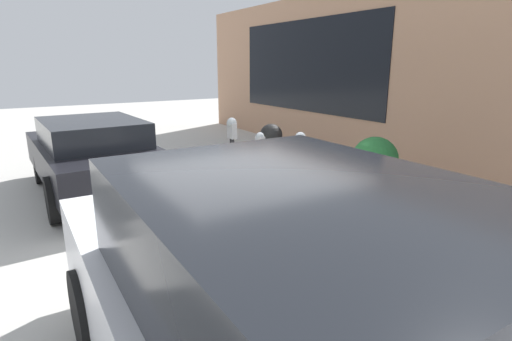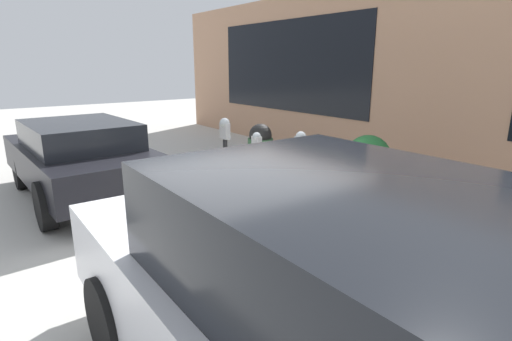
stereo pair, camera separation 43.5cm
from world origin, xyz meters
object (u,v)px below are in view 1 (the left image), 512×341
at_px(parking_meter_second, 299,171).
at_px(planter_box, 373,184).
at_px(parked_car_front, 287,310).
at_px(parking_meter_middle, 260,160).
at_px(trash_bin, 271,152).
at_px(parking_meter_nearest, 348,182).
at_px(parking_meter_fourth, 232,144).
at_px(parked_car_middle, 93,153).

xyz_separation_m(parking_meter_second, planter_box, (0.08, -1.52, -0.45)).
bearing_deg(parked_car_front, parking_meter_second, -38.65).
distance_m(parking_meter_second, planter_box, 1.59).
relative_size(parking_meter_middle, trash_bin, 1.14).
relative_size(parking_meter_nearest, parking_meter_second, 0.93).
distance_m(parking_meter_nearest, parking_meter_middle, 1.79).
bearing_deg(parking_meter_middle, parking_meter_fourth, -1.48).
bearing_deg(trash_bin, parking_meter_nearest, 160.34).
xyz_separation_m(parked_car_front, trash_bin, (4.75, -3.11, -0.30)).
bearing_deg(trash_bin, parking_meter_second, 153.85).
distance_m(parked_car_front, trash_bin, 5.69).
height_order(parking_meter_fourth, trash_bin, parking_meter_fourth).
bearing_deg(parked_car_front, planter_box, -54.11).
distance_m(parking_meter_fourth, parked_car_middle, 2.48).
bearing_deg(trash_bin, planter_box, -171.63).
height_order(parking_meter_nearest, parking_meter_second, parking_meter_second).
height_order(parking_meter_second, parking_meter_fourth, parking_meter_second).
height_order(parking_meter_nearest, parked_car_front, parked_car_front).
bearing_deg(trash_bin, parking_meter_fourth, 115.78).
relative_size(parked_car_front, parked_car_middle, 1.12).
bearing_deg(parking_meter_nearest, trash_bin, -19.66).
bearing_deg(parked_car_front, parking_meter_fourth, -24.01).
relative_size(parking_meter_nearest, parked_car_front, 0.30).
xyz_separation_m(parking_meter_middle, parking_meter_fourth, (0.91, -0.02, 0.10)).
xyz_separation_m(planter_box, parked_car_front, (-2.43, 3.45, 0.42)).
height_order(parking_meter_middle, trash_bin, parking_meter_middle).
distance_m(parking_meter_middle, trash_bin, 1.93).
bearing_deg(parking_meter_second, trash_bin, -26.15).
distance_m(planter_box, trash_bin, 2.35).
relative_size(parking_meter_middle, parking_meter_fourth, 0.92).
xyz_separation_m(parking_meter_fourth, parked_car_middle, (1.51, 1.96, -0.22)).
distance_m(parking_meter_nearest, planter_box, 1.86).
distance_m(parked_car_middle, trash_bin, 3.28).
height_order(parking_meter_second, parked_car_front, parked_car_front).
height_order(planter_box, parked_car_front, parked_car_front).
bearing_deg(parked_car_front, trash_bin, -32.45).
relative_size(parking_meter_second, parked_car_middle, 0.36).
xyz_separation_m(parking_meter_nearest, parking_meter_second, (0.87, 0.01, -0.07)).
xyz_separation_m(parked_car_front, parked_car_middle, (5.69, 0.03, -0.14)).
xyz_separation_m(planter_box, parked_car_middle, (3.27, 3.48, 0.28)).
height_order(parking_meter_middle, planter_box, parking_meter_middle).
relative_size(parking_meter_middle, planter_box, 0.86).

